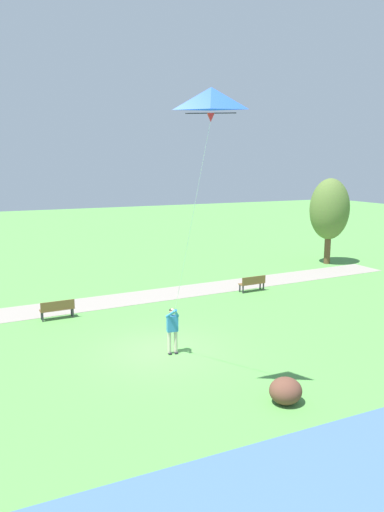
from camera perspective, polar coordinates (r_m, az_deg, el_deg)
The scene contains 8 objects.
ground_plane at distance 18.24m, azimuth -3.53°, elevation -11.24°, with size 120.00×120.00×0.00m, color #569947.
walkway_path at distance 25.43m, azimuth -5.32°, elevation -4.81°, with size 2.40×32.00×0.02m, color gray.
person_kite_flyer at distance 17.63m, azimuth -2.33°, elevation -8.40°, with size 0.62×0.52×1.83m.
flying_kite at distance 12.89m, azimuth 2.24°, elevation 17.30°, with size 4.17×1.43×7.01m.
park_bench_near_walkway at distance 22.41m, azimuth -15.75°, elevation -6.01°, with size 0.50×1.52×0.88m.
park_bench_far_walkway at distance 26.36m, azimuth 7.23°, elevation -3.15°, with size 0.50×1.52×0.88m.
tree_horizon_far at distance 34.38m, azimuth 16.07°, elevation 5.34°, with size 2.61×2.74×5.93m.
lakeside_shrub at distance 14.70m, azimuth 11.09°, elevation -15.48°, with size 0.92×0.98×0.77m, color brown.
Camera 1 is at (15.79, -6.04, 6.87)m, focal length 33.56 mm.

